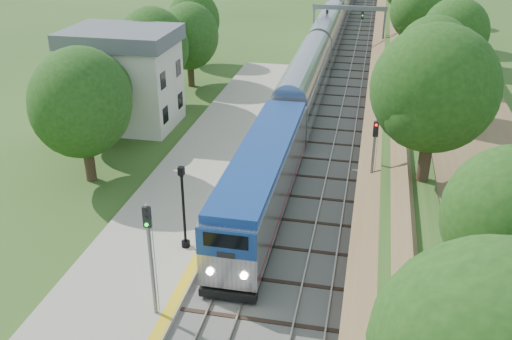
% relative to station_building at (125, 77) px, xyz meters
% --- Properties ---
extents(trackbed, '(9.50, 170.00, 0.28)m').
position_rel_station_building_xyz_m(trackbed, '(16.00, 30.00, -4.02)').
color(trackbed, '#4C4944').
rests_on(trackbed, ground).
extents(platform, '(6.40, 68.00, 0.38)m').
position_rel_station_building_xyz_m(platform, '(8.80, -14.00, -3.90)').
color(platform, gray).
rests_on(platform, ground).
extents(yellow_stripe, '(0.55, 68.00, 0.01)m').
position_rel_station_building_xyz_m(yellow_stripe, '(11.65, -14.00, -3.70)').
color(yellow_stripe, gold).
rests_on(yellow_stripe, platform).
extents(embankment, '(10.64, 170.00, 11.70)m').
position_rel_station_building_xyz_m(embankment, '(24.35, 30.00, -2.14)').
color(embankment, brown).
rests_on(embankment, ground).
extents(station_building, '(8.60, 6.60, 8.00)m').
position_rel_station_building_xyz_m(station_building, '(0.00, 0.00, 0.00)').
color(station_building, silver).
rests_on(station_building, ground).
extents(signal_gantry, '(8.40, 0.38, 6.20)m').
position_rel_station_building_xyz_m(signal_gantry, '(16.47, 24.99, 0.73)').
color(signal_gantry, slate).
rests_on(signal_gantry, ground).
extents(trees_behind_platform, '(7.82, 53.32, 7.21)m').
position_rel_station_building_xyz_m(trees_behind_platform, '(2.83, -9.33, 0.44)').
color(trees_behind_platform, '#332316').
rests_on(trees_behind_platform, ground).
extents(train, '(2.86, 114.80, 4.20)m').
position_rel_station_building_xyz_m(train, '(14.00, 35.33, -1.92)').
color(train, black).
rests_on(train, trackbed).
extents(lamppost_far, '(0.47, 0.47, 4.72)m').
position_rel_station_building_xyz_m(lamppost_far, '(10.72, -17.30, -1.60)').
color(lamppost_far, black).
rests_on(lamppost_far, platform).
extents(signal_platform, '(0.33, 0.26, 5.58)m').
position_rel_station_building_xyz_m(signal_platform, '(11.10, -22.73, -0.28)').
color(signal_platform, slate).
rests_on(signal_platform, platform).
extents(signal_farside, '(0.31, 0.25, 5.68)m').
position_rel_station_building_xyz_m(signal_farside, '(20.20, -10.38, -0.50)').
color(signal_farside, slate).
rests_on(signal_farside, ground).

